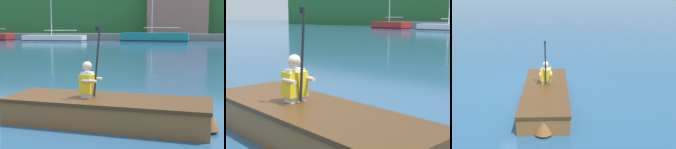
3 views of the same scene
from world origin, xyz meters
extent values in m
plane|color=navy|center=(0.00, 0.00, 0.00)|extent=(300.00, 300.00, 0.00)
cube|color=red|center=(-21.97, 36.21, 0.48)|extent=(5.79, 2.79, 0.95)
cube|color=black|center=(-21.97, 36.21, 0.17)|extent=(5.83, 2.83, 0.10)
cylinder|color=silver|center=(-22.24, 36.27, 3.15)|extent=(0.10, 0.10, 4.40)
cylinder|color=silver|center=(-21.43, 36.11, 1.55)|extent=(3.01, 0.63, 0.07)
cylinder|color=silver|center=(-13.39, 35.26, 3.48)|extent=(0.10, 0.10, 5.39)
cube|color=brown|center=(1.04, 0.30, 0.23)|extent=(3.64, 1.48, 0.46)
cube|color=#482C16|center=(1.04, 0.30, 0.43)|extent=(3.68, 1.52, 0.06)
cube|color=#482C16|center=(1.04, 0.30, 0.42)|extent=(3.12, 1.23, 0.02)
cube|color=brown|center=(0.78, 0.33, 0.41)|extent=(0.26, 1.11, 0.03)
cube|color=silver|center=(0.69, 0.34, 0.68)|extent=(0.18, 0.25, 0.44)
cube|color=yellow|center=(0.69, 0.34, 0.70)|extent=(0.24, 0.31, 0.33)
sphere|color=beige|center=(0.69, 0.34, 1.01)|extent=(0.17, 0.17, 0.17)
cylinder|color=beige|center=(0.77, 0.18, 0.77)|extent=(0.26, 0.08, 0.06)
cylinder|color=beige|center=(0.79, 0.48, 0.77)|extent=(0.26, 0.08, 0.06)
cylinder|color=#232328|center=(0.87, 0.32, 1.09)|extent=(0.15, 0.05, 1.22)
cylinder|color=black|center=(0.87, 0.32, 1.66)|extent=(0.05, 0.05, 0.08)
camera|label=1|loc=(2.27, -5.45, 1.68)|focal=55.00mm
camera|label=2|loc=(4.14, -2.57, 1.58)|focal=55.00mm
camera|label=3|loc=(8.16, -0.10, 3.10)|focal=45.00mm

